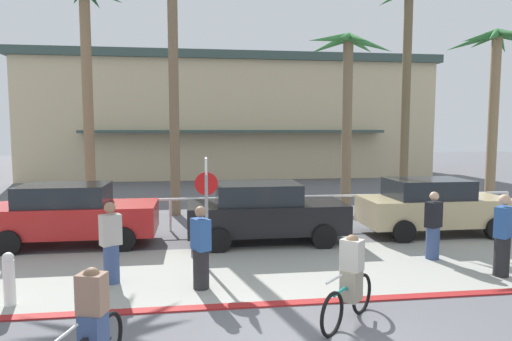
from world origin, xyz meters
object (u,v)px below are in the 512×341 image
(palm_tree_1, at_px, (85,40))
(palm_tree_5, at_px, (495,73))
(car_tan_3, at_px, (433,206))
(pedestrian_0, at_px, (111,246))
(pedestrian_2, at_px, (433,228))
(palm_tree_2, at_px, (173,25))
(cyclist_teal_0, at_px, (350,281))
(cyclist_black_1, at_px, (91,328))
(pedestrian_1, at_px, (503,238))
(stop_sign_bike_lane, at_px, (206,197))
(car_red_1, at_px, (73,214))
(pedestrian_3, at_px, (201,251))
(bollard_1, at_px, (9,279))
(palm_tree_4, at_px, (407,51))
(palm_tree_3, at_px, (348,75))
(car_black_2, at_px, (265,212))

(palm_tree_1, height_order, palm_tree_5, palm_tree_1)
(car_tan_3, bearing_deg, pedestrian_0, -160.05)
(pedestrian_0, relative_size, pedestrian_2, 1.02)
(palm_tree_2, xyz_separation_m, cyclist_teal_0, (3.24, -9.82, -6.20))
(cyclist_black_1, bearing_deg, pedestrian_1, 20.77)
(stop_sign_bike_lane, bearing_deg, palm_tree_2, 98.08)
(cyclist_black_1, xyz_separation_m, pedestrian_2, (7.10, 4.42, 0.08))
(car_red_1, bearing_deg, stop_sign_bike_lane, -36.78)
(car_tan_3, bearing_deg, pedestrian_3, -151.64)
(bollard_1, xyz_separation_m, car_red_1, (0.01, 4.34, 0.35))
(palm_tree_2, xyz_separation_m, car_red_1, (-2.64, -4.02, -6.02))
(palm_tree_2, distance_m, pedestrian_2, 11.11)
(palm_tree_1, relative_size, pedestrian_0, 4.80)
(car_red_1, xyz_separation_m, pedestrian_1, (9.92, -4.05, -0.02))
(palm_tree_4, bearing_deg, pedestrian_3, -133.29)
(bollard_1, bearing_deg, palm_tree_3, 40.00)
(car_red_1, bearing_deg, cyclist_teal_0, -44.58)
(bollard_1, bearing_deg, car_black_2, 36.47)
(bollard_1, height_order, palm_tree_4, palm_tree_4)
(palm_tree_5, bearing_deg, pedestrian_0, -153.61)
(car_red_1, relative_size, pedestrian_0, 2.56)
(cyclist_teal_0, distance_m, cyclist_black_1, 4.07)
(palm_tree_4, height_order, cyclist_teal_0, palm_tree_4)
(palm_tree_1, xyz_separation_m, car_tan_3, (10.85, -4.02, -5.38))
(car_black_2, bearing_deg, pedestrian_1, -37.95)
(cyclist_teal_0, relative_size, pedestrian_1, 0.83)
(palm_tree_1, distance_m, cyclist_black_1, 12.49)
(palm_tree_3, relative_size, palm_tree_5, 0.96)
(bollard_1, height_order, car_black_2, car_black_2)
(stop_sign_bike_lane, bearing_deg, pedestrian_2, 0.62)
(palm_tree_5, height_order, cyclist_black_1, palm_tree_5)
(palm_tree_4, distance_m, car_red_1, 14.35)
(palm_tree_2, height_order, palm_tree_4, palm_tree_2)
(car_red_1, relative_size, pedestrian_2, 2.61)
(palm_tree_5, relative_size, pedestrian_3, 4.09)
(bollard_1, xyz_separation_m, palm_tree_5, (14.59, 7.42, 4.78))
(cyclist_black_1, bearing_deg, palm_tree_1, 102.31)
(pedestrian_0, relative_size, pedestrian_1, 0.95)
(cyclist_teal_0, bearing_deg, pedestrian_1, 23.36)
(cyclist_teal_0, bearing_deg, stop_sign_bike_lane, 126.33)
(palm_tree_1, bearing_deg, pedestrian_3, -63.98)
(pedestrian_2, bearing_deg, car_black_2, 150.24)
(pedestrian_0, bearing_deg, car_red_1, 115.56)
(stop_sign_bike_lane, distance_m, pedestrian_1, 6.52)
(stop_sign_bike_lane, xyz_separation_m, palm_tree_5, (10.99, 5.76, 3.61))
(palm_tree_1, relative_size, pedestrian_3, 4.88)
(pedestrian_2, xyz_separation_m, pedestrian_3, (-5.67, -1.32, 0.00))
(palm_tree_4, xyz_separation_m, car_black_2, (-6.87, -5.73, -5.51))
(palm_tree_1, bearing_deg, cyclist_teal_0, -57.11)
(bollard_1, xyz_separation_m, pedestrian_0, (1.62, 0.98, 0.28))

